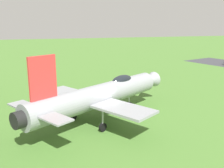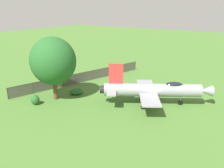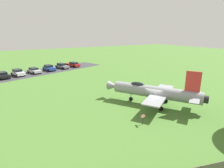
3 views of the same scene
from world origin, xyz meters
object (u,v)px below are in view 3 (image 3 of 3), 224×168
object	(u,v)px
parked_car_white	(18,72)
parked_car_black	(3,75)
parked_car_blue	(49,68)
parked_car_red	(73,64)
parked_car_silver	(34,70)
info_plaque	(143,118)
parked_car_gray	(62,66)
display_jet	(153,91)

from	to	relation	value
parked_car_white	parked_car_black	size ratio (longest dim) A/B	0.97
parked_car_black	parked_car_white	bearing A→B (deg)	93.97
parked_car_blue	parked_car_red	bearing A→B (deg)	92.99
parked_car_silver	info_plaque	bearing A→B (deg)	-6.57
info_plaque	parked_car_silver	world-z (taller)	parked_car_silver
parked_car_red	parked_car_gray	world-z (taller)	parked_car_gray
parked_car_black	parked_car_silver	bearing A→B (deg)	94.08
info_plaque	parked_car_silver	xyz separation A→B (m)	(5.90, -34.77, -0.15)
display_jet	parked_car_blue	xyz separation A→B (m)	(6.93, -32.21, -1.19)
info_plaque	parked_car_blue	size ratio (longest dim) A/B	0.25
parked_car_white	parked_car_silver	bearing A→B (deg)	90.74
parked_car_red	parked_car_silver	xyz separation A→B (m)	(11.42, 3.33, -0.03)
parked_car_silver	parked_car_white	bearing A→B (deg)	-88.90
info_plaque	parked_car_gray	bearing A→B (deg)	-92.85
parked_car_blue	parked_car_gray	bearing A→B (deg)	94.69
parked_car_white	parked_car_gray	bearing A→B (deg)	90.75
parked_car_silver	parked_car_black	bearing A→B (deg)	-88.99
parked_car_blue	info_plaque	bearing A→B (deg)	-9.68
parked_car_red	parked_car_gray	xyz separation A→B (m)	(3.67, 0.91, 0.01)
parked_car_blue	parked_car_white	world-z (taller)	parked_car_white
info_plaque	parked_car_black	size ratio (longest dim) A/B	0.25
parked_car_red	parked_car_black	size ratio (longest dim) A/B	1.10
parked_car_gray	parked_car_black	bearing A→B (deg)	-93.06
display_jet	parked_car_black	xyz separation A→B (m)	(17.76, -28.86, -1.24)
display_jet	parked_car_silver	xyz separation A→B (m)	(10.88, -30.99, -1.27)
display_jet	parked_car_white	world-z (taller)	display_jet
parked_car_blue	parked_car_black	size ratio (longest dim) A/B	1.00
parked_car_red	parked_car_white	xyz separation A→B (m)	(15.19, 4.50, 0.06)
parked_car_silver	parked_car_red	bearing A→B (deg)	90.06
parked_car_red	parked_car_silver	distance (m)	11.90
parked_car_gray	parked_car_white	world-z (taller)	parked_car_white
parked_car_white	parked_car_black	distance (m)	3.26
parked_car_red	display_jet	bearing A→B (deg)	161.41
parked_car_black	display_jet	bearing A→B (deg)	18.48
parked_car_silver	display_jet	bearing A→B (deg)	3.14
parked_car_gray	parked_car_white	bearing A→B (deg)	-93.02
parked_car_gray	display_jet	bearing A→B (deg)	-14.97
display_jet	parked_car_white	xyz separation A→B (m)	(14.65, -29.82, -1.18)
parked_car_white	parked_car_blue	bearing A→B (deg)	90.66
parked_car_red	parked_car_black	distance (m)	19.10
parked_car_blue	parked_car_white	size ratio (longest dim) A/B	1.03
display_jet	parked_car_silver	world-z (taller)	display_jet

